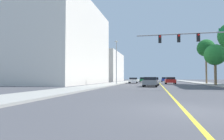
{
  "coord_description": "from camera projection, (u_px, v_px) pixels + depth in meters",
  "views": [
    {
      "loc": [
        -1.15,
        -8.15,
        1.3
      ],
      "look_at": [
        -8.25,
        23.98,
        2.61
      ],
      "focal_mm": 30.94,
      "sensor_mm": 36.0,
      "label": 1
    }
  ],
  "objects": [
    {
      "name": "building_left_far",
      "position": [
        102.0,
        67.0,
        70.65
      ],
      "size": [
        12.71,
        21.05,
        10.38
      ],
      "primitive_type": "cube",
      "color": "silver",
      "rests_on": "ground"
    },
    {
      "name": "street_lamp",
      "position": [
        116.0,
        60.0,
        35.95
      ],
      "size": [
        0.56,
        0.28,
        8.02
      ],
      "color": "gray",
      "rests_on": "sidewalk_left"
    },
    {
      "name": "car_white",
      "position": [
        133.0,
        80.0,
        44.44
      ],
      "size": [
        1.93,
        3.9,
        1.32
      ],
      "rotation": [
        0.0,
        0.0,
        3.16
      ],
      "color": "white",
      "rests_on": "ground"
    },
    {
      "name": "palm_far",
      "position": [
        206.0,
        48.0,
        38.56
      ],
      "size": [
        3.42,
        3.42,
        8.82
      ],
      "color": "brown",
      "rests_on": "sidewalk_right"
    },
    {
      "name": "car_gray",
      "position": [
        150.0,
        82.0,
        27.51
      ],
      "size": [
        2.08,
        3.97,
        1.39
      ],
      "rotation": [
        0.0,
        0.0,
        -0.04
      ],
      "color": "slate",
      "rests_on": "ground"
    },
    {
      "name": "car_red",
      "position": [
        170.0,
        80.0,
        39.08
      ],
      "size": [
        1.98,
        4.09,
        1.41
      ],
      "rotation": [
        0.0,
        0.0,
        0.01
      ],
      "color": "red",
      "rests_on": "ground"
    },
    {
      "name": "palm_mid",
      "position": [
        215.0,
        55.0,
        31.28
      ],
      "size": [
        3.39,
        3.39,
        6.58
      ],
      "color": "brown",
      "rests_on": "sidewalk_right"
    },
    {
      "name": "car_green",
      "position": [
        143.0,
        80.0,
        54.69
      ],
      "size": [
        1.94,
        4.21,
        1.41
      ],
      "rotation": [
        0.0,
        0.0,
        0.04
      ],
      "color": "#196638",
      "rests_on": "ground"
    },
    {
      "name": "sidewalk_right",
      "position": [
        200.0,
        83.0,
        46.59
      ],
      "size": [
        3.84,
        168.0,
        0.15
      ],
      "primitive_type": "cube",
      "color": "#9E9B93",
      "rests_on": "ground"
    },
    {
      "name": "traffic_signal_mast",
      "position": [
        207.0,
        43.0,
        19.69
      ],
      "size": [
        11.11,
        0.36,
        6.2
      ],
      "color": "gray",
      "rests_on": "sidewalk_right"
    },
    {
      "name": "ground",
      "position": [
        159.0,
        83.0,
        48.63
      ],
      "size": [
        192.0,
        192.0,
        0.0
      ],
      "primitive_type": "plane",
      "color": "#47474C"
    },
    {
      "name": "car_silver",
      "position": [
        153.0,
        81.0,
        33.04
      ],
      "size": [
        2.11,
        4.32,
        1.38
      ],
      "rotation": [
        0.0,
        0.0,
        -0.04
      ],
      "color": "#BCBCC1",
      "rests_on": "ground"
    },
    {
      "name": "lane_marking_center",
      "position": [
        159.0,
        83.0,
        48.63
      ],
      "size": [
        0.16,
        144.0,
        0.01
      ],
      "primitive_type": "cube",
      "color": "yellow",
      "rests_on": "ground"
    },
    {
      "name": "car_blue",
      "position": [
        164.0,
        79.0,
        60.04
      ],
      "size": [
        1.81,
        4.44,
        1.45
      ],
      "rotation": [
        0.0,
        0.0,
        0.0
      ],
      "color": "#1E389E",
      "rests_on": "ground"
    },
    {
      "name": "sidewalk_left",
      "position": [
        122.0,
        82.0,
        50.68
      ],
      "size": [
        3.84,
        168.0,
        0.15
      ],
      "primitive_type": "cube",
      "color": "#9E9B93",
      "rests_on": "ground"
    },
    {
      "name": "building_left_near",
      "position": [
        69.0,
        45.0,
        41.66
      ],
      "size": [
        11.15,
        26.5,
        16.87
      ],
      "primitive_type": "cube",
      "color": "silver",
      "rests_on": "ground"
    }
  ]
}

